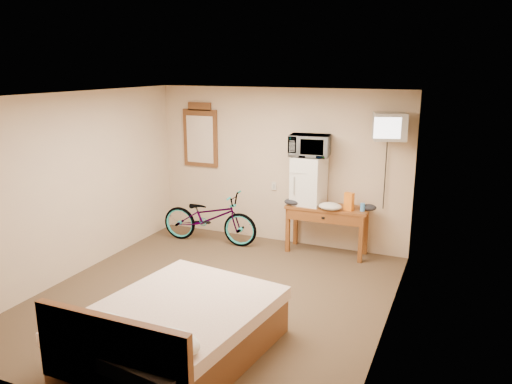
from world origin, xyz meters
TOP-DOWN VIEW (x-y plane):
  - room at (-0.00, 0.00)m, footprint 4.60×4.64m
  - desk at (0.89, 2.00)m, footprint 1.25×0.52m
  - mini_fridge at (0.58, 2.06)m, footprint 0.50×0.48m
  - microwave at (0.58, 2.06)m, footprint 0.65×0.48m
  - snack_bag at (1.23, 1.96)m, footprint 0.15×0.12m
  - blue_cup at (1.43, 1.99)m, footprint 0.07×0.07m
  - cloth_cream at (0.97, 1.87)m, footprint 0.35×0.27m
  - cloth_dark_a at (0.38, 1.90)m, footprint 0.26×0.20m
  - cloth_dark_b at (1.52, 2.06)m, footprint 0.21×0.17m
  - crt_television at (1.74, 2.02)m, footprint 0.52×0.61m
  - wall_mirror at (-1.42, 2.27)m, footprint 0.64×0.04m
  - bicycle at (-1.00, 1.75)m, footprint 1.67×0.69m
  - bed at (0.28, -1.37)m, footprint 1.77×2.20m

SIDE VIEW (x-z plane):
  - bed at x=0.28m, z-range -0.16..0.74m
  - bicycle at x=-1.00m, z-range 0.00..0.86m
  - desk at x=0.89m, z-range 0.24..0.99m
  - cloth_dark_b at x=1.52m, z-range 0.75..0.85m
  - cloth_dark_a at x=0.38m, z-range 0.75..0.85m
  - cloth_cream at x=0.97m, z-range 0.75..0.86m
  - blue_cup at x=1.43m, z-range 0.75..0.87m
  - snack_bag at x=1.23m, z-range 0.75..1.02m
  - mini_fridge at x=0.58m, z-range 0.75..1.49m
  - room at x=0.00m, z-range 0.00..2.50m
  - microwave at x=0.58m, z-range 1.49..1.82m
  - wall_mirror at x=-1.42m, z-range 1.13..2.21m
  - crt_television at x=1.74m, z-range 1.81..2.19m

